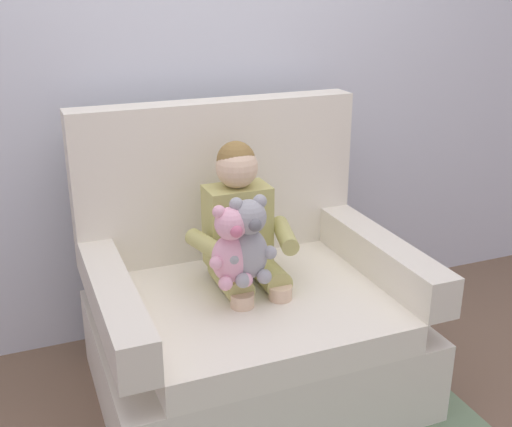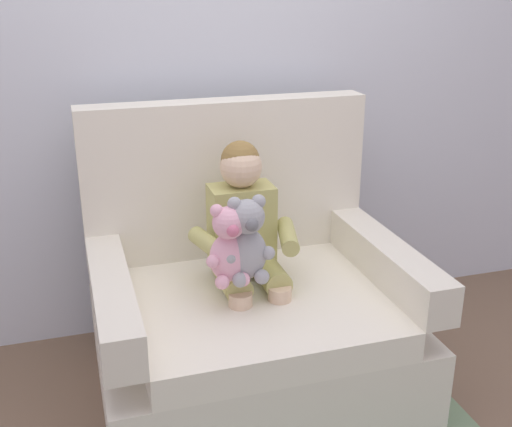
{
  "view_description": "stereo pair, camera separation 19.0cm",
  "coord_description": "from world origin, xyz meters",
  "px_view_note": "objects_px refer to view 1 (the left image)",
  "views": [
    {
      "loc": [
        -0.84,
        -2.13,
        1.66
      ],
      "look_at": [
        -0.01,
        -0.05,
        0.82
      ],
      "focal_mm": 44.49,
      "sensor_mm": 36.0,
      "label": 1
    },
    {
      "loc": [
        -0.66,
        -2.19,
        1.66
      ],
      "look_at": [
        -0.01,
        -0.05,
        0.82
      ],
      "focal_mm": 44.49,
      "sensor_mm": 36.0,
      "label": 2
    }
  ],
  "objects_px": {
    "plush_grey": "(249,242)",
    "seated_child": "(243,235)",
    "plush_pink": "(231,247)",
    "armchair": "(247,311)"
  },
  "relations": [
    {
      "from": "plush_grey",
      "to": "plush_pink",
      "type": "bearing_deg",
      "value": 164.16
    },
    {
      "from": "plush_pink",
      "to": "seated_child",
      "type": "bearing_deg",
      "value": 51.23
    },
    {
      "from": "armchair",
      "to": "plush_grey",
      "type": "height_order",
      "value": "armchair"
    },
    {
      "from": "plush_pink",
      "to": "plush_grey",
      "type": "relative_size",
      "value": 0.94
    },
    {
      "from": "seated_child",
      "to": "plush_grey",
      "type": "relative_size",
      "value": 2.45
    },
    {
      "from": "seated_child",
      "to": "plush_grey",
      "type": "bearing_deg",
      "value": -112.68
    },
    {
      "from": "seated_child",
      "to": "plush_pink",
      "type": "bearing_deg",
      "value": -129.72
    },
    {
      "from": "armchair",
      "to": "plush_grey",
      "type": "bearing_deg",
      "value": -108.94
    },
    {
      "from": "plush_grey",
      "to": "seated_child",
      "type": "bearing_deg",
      "value": 59.11
    },
    {
      "from": "plush_grey",
      "to": "armchair",
      "type": "bearing_deg",
      "value": 55.23
    }
  ]
}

